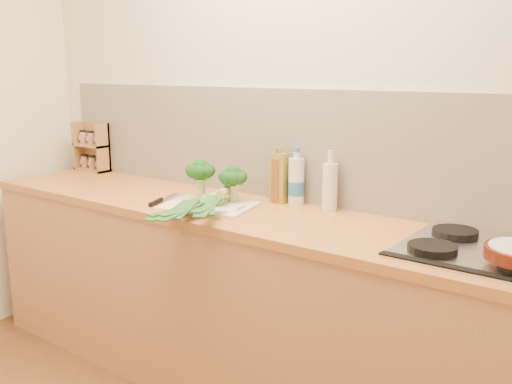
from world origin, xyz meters
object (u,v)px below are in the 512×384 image
at_px(gas_hob, 487,251).
at_px(chefs_knife, 159,201).
at_px(chopping_board, 208,206).
at_px(spice_rack, 93,150).

bearing_deg(gas_hob, chefs_knife, -175.10).
bearing_deg(chopping_board, spice_rack, 153.05).
relative_size(chefs_knife, spice_rack, 0.96).
height_order(chopping_board, spice_rack, spice_rack).
relative_size(chopping_board, spice_rack, 1.34).
distance_m(gas_hob, chopping_board, 1.24).
xyz_separation_m(gas_hob, chopping_board, (-1.23, -0.06, -0.01)).
relative_size(gas_hob, spice_rack, 1.90).
xyz_separation_m(chopping_board, chefs_knife, (-0.25, -0.07, 0.00)).
distance_m(chefs_knife, spice_rack, 1.06).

